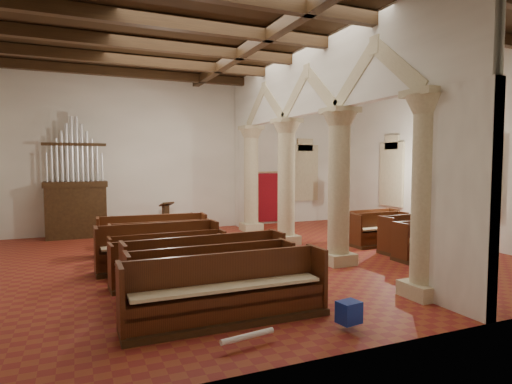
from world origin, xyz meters
The scene contains 32 objects.
floor centered at (0.00, 0.00, 0.00)m, with size 14.00×14.00×0.00m, color maroon.
ceiling centered at (0.00, 0.00, 6.00)m, with size 14.00×14.00×0.00m, color black.
wall_back centered at (0.00, 6.00, 3.00)m, with size 14.00×0.02×6.00m, color white.
wall_front centered at (0.00, -6.00, 3.00)m, with size 14.00×0.02×6.00m, color white.
wall_right centered at (7.00, 0.00, 3.00)m, with size 0.02×12.00×6.00m, color white.
ceiling_beams centered at (0.00, 0.00, 5.82)m, with size 13.80×11.80×0.30m, color #3B2713, non-canonical shape.
arcade centered at (1.80, 0.00, 3.56)m, with size 0.90×11.90×6.00m.
window_right_a centered at (6.98, -1.50, 2.20)m, with size 0.03×1.00×2.20m, color #32705B.
window_right_b centered at (6.98, 2.50, 2.20)m, with size 0.03×1.00×2.20m, color #32705B.
window_back centered at (5.00, 5.98, 2.20)m, with size 1.00×0.03×2.20m, color #32705B.
pipe_organ centered at (-4.50, 5.50, 1.37)m, with size 2.10×0.85×4.40m.
lectern centered at (-1.34, 5.49, 0.48)m, with size 0.57×0.60×1.17m.
dossal_curtain centered at (3.50, 5.92, 1.17)m, with size 1.80×0.07×2.17m.
processional_banner centered at (5.66, 4.30, 0.77)m, with size 0.47×0.59×2.16m.
hymnal_box_a centered at (-0.53, -5.28, 0.28)m, with size 0.35×0.28×0.35m, color #161B97.
hymnal_box_b centered at (-0.37, -2.53, 0.25)m, with size 0.30×0.24×0.30m, color navy.
hymnal_box_c centered at (-0.75, 0.13, 0.25)m, with size 0.30×0.24×0.30m, color navy.
tube_heater_a centered at (-2.28, -5.26, 0.16)m, with size 0.09×0.09×0.87m, color white.
tube_heater_b centered at (-1.42, -3.53, 0.16)m, with size 0.10×0.10×1.00m, color silver.
nave_pew_0 centered at (-2.22, -4.25, 0.38)m, with size 3.51×0.77×1.14m.
nave_pew_1 centered at (-2.18, -3.29, 0.36)m, with size 3.18×0.77×1.10m.
nave_pew_2 centered at (-2.06, -2.46, 0.38)m, with size 3.42×0.93×1.15m.
nave_pew_3 centered at (-2.64, -1.62, 0.33)m, with size 2.59×0.82×0.99m.
nave_pew_4 centered at (-2.48, -0.69, 0.32)m, with size 2.80×0.73×0.96m.
nave_pew_5 centered at (-2.64, -0.19, 0.38)m, with size 3.00×0.82×1.15m.
nave_pew_6 centered at (-2.32, 1.00, 0.33)m, with size 2.84×0.71×1.02m.
nave_pew_7 centered at (-2.45, 1.74, 0.37)m, with size 3.14×0.93×1.12m.
nave_pew_8 centered at (-2.22, 2.86, 0.33)m, with size 2.64×0.70×0.99m.
aisle_pew_0 centered at (4.46, -2.00, 0.36)m, with size 2.13×0.72×1.07m.
aisle_pew_1 centered at (4.73, -1.09, 0.38)m, with size 2.23×0.87×1.12m.
aisle_pew_2 centered at (4.42, 0.08, 0.36)m, with size 1.90×0.73×1.06m.
aisle_pew_3 centered at (4.66, 0.81, 0.36)m, with size 2.08×0.83×1.06m.
Camera 1 is at (-4.52, -10.86, 2.68)m, focal length 30.00 mm.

